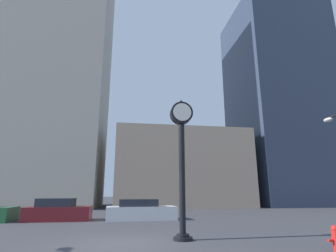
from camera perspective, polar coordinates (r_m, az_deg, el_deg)
ground_plane at (r=9.96m, az=-9.87°, el=-23.91°), size 200.00×200.00×0.00m
building_tall_tower at (r=39.24m, az=-23.48°, el=12.94°), size 13.94×12.00×37.69m
building_storefront_row at (r=34.56m, az=2.21°, el=-9.55°), size 15.77×12.00×9.03m
building_glass_modern at (r=42.27m, az=22.85°, el=4.84°), size 12.12×12.00×29.40m
street_clock at (r=10.45m, az=3.00°, el=-5.01°), size 0.90×0.71×5.42m
car_maroon at (r=18.48m, az=-22.78°, el=-16.70°), size 3.89×1.94×1.34m
car_white at (r=17.76m, az=-5.99°, el=-17.89°), size 4.48×2.02×1.28m
fire_hydrant_far at (r=9.80m, az=32.78°, el=-19.86°), size 0.54×0.23×0.76m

